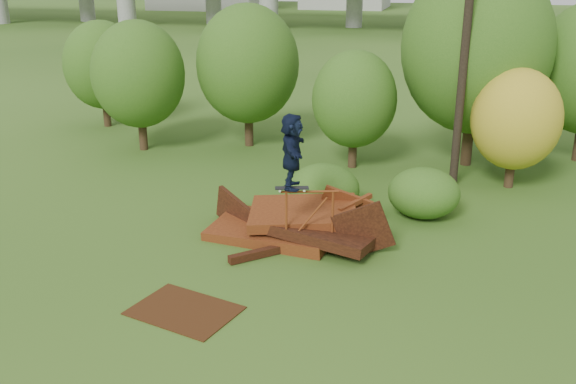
% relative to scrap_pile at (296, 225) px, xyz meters
% --- Properties ---
extents(ground, '(240.00, 240.00, 0.00)m').
position_rel_scrap_pile_xyz_m(ground, '(0.75, -2.64, -0.40)').
color(ground, '#2D5116').
rests_on(ground, ground).
extents(scrap_pile, '(5.57, 3.56, 1.84)m').
position_rel_scrap_pile_xyz_m(scrap_pile, '(0.00, 0.00, 0.00)').
color(scrap_pile, '#4C1E0D').
rests_on(scrap_pile, ground).
extents(grind_rail, '(1.48, 0.49, 1.74)m').
position_rel_scrap_pile_xyz_m(grind_rail, '(0.56, -0.77, 0.74)').
color(grind_rail, brown).
rests_on(grind_rail, ground).
extents(skateboard, '(0.90, 0.47, 0.09)m').
position_rel_scrap_pile_xyz_m(skateboard, '(0.12, -0.90, 1.42)').
color(skateboard, black).
rests_on(skateboard, grind_rail).
extents(skater, '(0.93, 1.89, 1.95)m').
position_rel_scrap_pile_xyz_m(skater, '(0.12, -0.90, 2.41)').
color(skater, black).
rests_on(skater, skateboard).
extents(flat_plate, '(2.61, 2.16, 0.03)m').
position_rel_scrap_pile_xyz_m(flat_plate, '(-1.44, -4.52, -0.38)').
color(flat_plate, '#3B1F0C').
rests_on(flat_plate, ground).
extents(tree_0, '(3.73, 3.73, 5.26)m').
position_rel_scrap_pile_xyz_m(tree_0, '(-8.29, 7.34, 2.71)').
color(tree_0, black).
rests_on(tree_0, ground).
extents(tree_1, '(4.21, 4.21, 5.85)m').
position_rel_scrap_pile_xyz_m(tree_1, '(-4.24, 9.02, 3.03)').
color(tree_1, black).
rests_on(tree_1, ground).
extents(tree_2, '(3.12, 3.12, 4.40)m').
position_rel_scrap_pile_xyz_m(tree_2, '(0.48, 7.06, 2.20)').
color(tree_2, black).
rests_on(tree_2, ground).
extents(tree_3, '(5.44, 5.44, 7.54)m').
position_rel_scrap_pile_xyz_m(tree_3, '(4.66, 8.47, 4.01)').
color(tree_3, black).
rests_on(tree_3, ground).
extents(tree_4, '(2.97, 2.97, 4.10)m').
position_rel_scrap_pile_xyz_m(tree_4, '(6.08, 6.12, 1.99)').
color(tree_4, black).
rests_on(tree_4, ground).
extents(tree_6, '(3.52, 3.52, 4.92)m').
position_rel_scrap_pile_xyz_m(tree_6, '(-11.80, 10.62, 2.49)').
color(tree_6, black).
rests_on(tree_6, ground).
extents(shrub_left, '(2.21, 2.04, 1.53)m').
position_rel_scrap_pile_xyz_m(shrub_left, '(0.36, 2.20, 0.36)').
color(shrub_left, '#214713').
rests_on(shrub_left, ground).
extents(shrub_right, '(2.16, 1.98, 1.53)m').
position_rel_scrap_pile_xyz_m(shrub_right, '(3.36, 2.56, 0.37)').
color(shrub_right, '#214713').
rests_on(shrub_right, ground).
extents(utility_pole, '(1.40, 0.28, 9.63)m').
position_rel_scrap_pile_xyz_m(utility_pole, '(4.22, 5.77, 4.49)').
color(utility_pole, black).
rests_on(utility_pole, ground).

